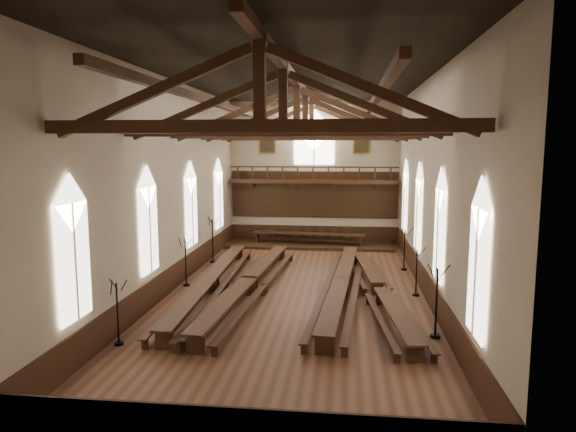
{
  "coord_description": "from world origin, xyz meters",
  "views": [
    {
      "loc": [
        2.24,
        -23.35,
        6.9
      ],
      "look_at": [
        -0.56,
        1.5,
        3.46
      ],
      "focal_mm": 32.0,
      "sensor_mm": 36.0,
      "label": 1
    }
  ],
  "objects_px": {
    "dais": "(308,245)",
    "candelabrum_right_far": "(404,257)",
    "candelabrum_left_near": "(118,325)",
    "candelabrum_right_mid": "(416,281)",
    "high_table": "(308,235)",
    "candelabrum_left_far": "(213,249)",
    "candelabrum_left_mid": "(186,271)",
    "candelabrum_right_near": "(436,315)",
    "refectory_row_d": "(379,289)",
    "refectory_row_a": "(211,280)",
    "refectory_row_c": "(342,282)",
    "refectory_row_b": "(250,282)"
  },
  "relations": [
    {
      "from": "dais",
      "to": "candelabrum_right_far",
      "type": "height_order",
      "value": "candelabrum_right_far"
    },
    {
      "from": "candelabrum_left_near",
      "to": "candelabrum_right_mid",
      "type": "height_order",
      "value": "candelabrum_left_near"
    },
    {
      "from": "high_table",
      "to": "candelabrum_left_far",
      "type": "xyz_separation_m",
      "value": [
        -5.28,
        -5.56,
        0.02
      ]
    },
    {
      "from": "candelabrum_right_mid",
      "to": "candelabrum_left_far",
      "type": "bearing_deg",
      "value": 153.15
    },
    {
      "from": "candelabrum_left_mid",
      "to": "dais",
      "type": "bearing_deg",
      "value": 63.84
    },
    {
      "from": "high_table",
      "to": "candelabrum_right_near",
      "type": "distance_m",
      "value": 17.44
    },
    {
      "from": "refectory_row_d",
      "to": "candelabrum_left_near",
      "type": "bearing_deg",
      "value": -145.97
    },
    {
      "from": "refectory_row_d",
      "to": "candelabrum_right_mid",
      "type": "bearing_deg",
      "value": 27.45
    },
    {
      "from": "refectory_row_a",
      "to": "candelabrum_left_near",
      "type": "relative_size",
      "value": 6.31
    },
    {
      "from": "refectory_row_c",
      "to": "candelabrum_left_far",
      "type": "relative_size",
      "value": 5.43
    },
    {
      "from": "candelabrum_right_near",
      "to": "candelabrum_left_near",
      "type": "bearing_deg",
      "value": -169.99
    },
    {
      "from": "refectory_row_c",
      "to": "candelabrum_right_near",
      "type": "relative_size",
      "value": 5.53
    },
    {
      "from": "candelabrum_left_near",
      "to": "candelabrum_left_far",
      "type": "distance_m",
      "value": 12.84
    },
    {
      "from": "high_table",
      "to": "candelabrum_right_near",
      "type": "bearing_deg",
      "value": -70.5
    },
    {
      "from": "refectory_row_c",
      "to": "high_table",
      "type": "height_order",
      "value": "high_table"
    },
    {
      "from": "refectory_row_b",
      "to": "candelabrum_left_far",
      "type": "height_order",
      "value": "candelabrum_left_far"
    },
    {
      "from": "dais",
      "to": "refectory_row_c",
      "type": "bearing_deg",
      "value": -78.12
    },
    {
      "from": "dais",
      "to": "candelabrum_left_mid",
      "type": "relative_size",
      "value": 4.63
    },
    {
      "from": "refectory_row_b",
      "to": "refectory_row_c",
      "type": "bearing_deg",
      "value": 4.82
    },
    {
      "from": "high_table",
      "to": "candelabrum_left_far",
      "type": "relative_size",
      "value": 2.83
    },
    {
      "from": "high_table",
      "to": "candelabrum_left_mid",
      "type": "xyz_separation_m",
      "value": [
        -5.28,
        -10.74,
        -0.07
      ]
    },
    {
      "from": "refectory_row_c",
      "to": "candelabrum_right_far",
      "type": "distance_m",
      "value": 6.26
    },
    {
      "from": "refectory_row_d",
      "to": "candelabrum_left_mid",
      "type": "relative_size",
      "value": 5.76
    },
    {
      "from": "refectory_row_c",
      "to": "candelabrum_right_far",
      "type": "xyz_separation_m",
      "value": [
        3.42,
        5.24,
        0.14
      ]
    },
    {
      "from": "dais",
      "to": "candelabrum_right_near",
      "type": "height_order",
      "value": "candelabrum_right_near"
    },
    {
      "from": "candelabrum_right_near",
      "to": "candelabrum_right_mid",
      "type": "xyz_separation_m",
      "value": [
        -0.0,
        5.26,
        -0.12
      ]
    },
    {
      "from": "refectory_row_b",
      "to": "candelabrum_left_near",
      "type": "relative_size",
      "value": 6.44
    },
    {
      "from": "refectory_row_b",
      "to": "refectory_row_c",
      "type": "distance_m",
      "value": 4.28
    },
    {
      "from": "refectory_row_a",
      "to": "refectory_row_c",
      "type": "height_order",
      "value": "refectory_row_c"
    },
    {
      "from": "candelabrum_left_mid",
      "to": "candelabrum_right_mid",
      "type": "xyz_separation_m",
      "value": [
        11.1,
        -0.44,
        -0.05
      ]
    },
    {
      "from": "refectory_row_c",
      "to": "refectory_row_d",
      "type": "distance_m",
      "value": 1.8
    },
    {
      "from": "dais",
      "to": "candelabrum_left_far",
      "type": "bearing_deg",
      "value": -133.51
    },
    {
      "from": "candelabrum_left_far",
      "to": "refectory_row_a",
      "type": "bearing_deg",
      "value": -76.1
    },
    {
      "from": "refectory_row_d",
      "to": "candelabrum_right_near",
      "type": "distance_m",
      "value": 4.7
    },
    {
      "from": "dais",
      "to": "candelabrum_right_mid",
      "type": "bearing_deg",
      "value": -62.48
    },
    {
      "from": "refectory_row_b",
      "to": "candelabrum_left_near",
      "type": "distance_m",
      "value": 7.45
    },
    {
      "from": "refectory_row_a",
      "to": "candelabrum_right_mid",
      "type": "relative_size",
      "value": 6.43
    },
    {
      "from": "candelabrum_right_far",
      "to": "refectory_row_c",
      "type": "bearing_deg",
      "value": -123.16
    },
    {
      "from": "candelabrum_left_mid",
      "to": "candelabrum_right_near",
      "type": "height_order",
      "value": "candelabrum_right_near"
    },
    {
      "from": "candelabrum_left_mid",
      "to": "candelabrum_right_far",
      "type": "height_order",
      "value": "candelabrum_left_mid"
    },
    {
      "from": "dais",
      "to": "candelabrum_left_mid",
      "type": "xyz_separation_m",
      "value": [
        -5.28,
        -10.74,
        0.65
      ]
    },
    {
      "from": "refectory_row_c",
      "to": "candelabrum_right_far",
      "type": "bearing_deg",
      "value": 56.84
    },
    {
      "from": "candelabrum_left_far",
      "to": "refectory_row_b",
      "type": "bearing_deg",
      "value": -61.26
    },
    {
      "from": "refectory_row_d",
      "to": "candelabrum_right_near",
      "type": "relative_size",
      "value": 5.22
    },
    {
      "from": "refectory_row_d",
      "to": "candelabrum_left_mid",
      "type": "xyz_separation_m",
      "value": [
        -9.36,
        1.34,
        0.23
      ]
    },
    {
      "from": "candelabrum_left_near",
      "to": "candelabrum_right_far",
      "type": "relative_size",
      "value": 0.98
    },
    {
      "from": "refectory_row_a",
      "to": "candelabrum_left_far",
      "type": "relative_size",
      "value": 5.36
    },
    {
      "from": "candelabrum_right_near",
      "to": "refectory_row_d",
      "type": "bearing_deg",
      "value": 111.81
    },
    {
      "from": "refectory_row_a",
      "to": "candelabrum_left_mid",
      "type": "height_order",
      "value": "candelabrum_left_mid"
    },
    {
      "from": "high_table",
      "to": "candelabrum_right_far",
      "type": "xyz_separation_m",
      "value": [
        5.82,
        -6.18,
        -0.09
      ]
    }
  ]
}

